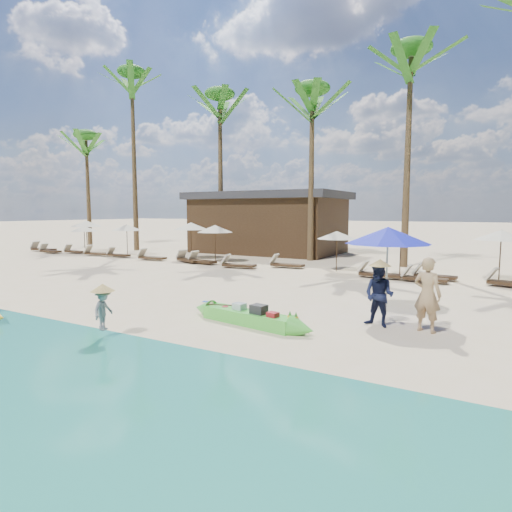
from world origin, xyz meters
The scene contains 35 objects.
ground centered at (0.00, 0.00, 0.00)m, with size 240.00×240.00×0.00m, color beige.
wet_sand_strip centered at (0.00, -5.00, 0.00)m, with size 240.00×4.50×0.01m, color tan.
green_canoe centered at (0.93, -0.20, 0.19)m, with size 4.45×1.02×0.57m.
tourist centered at (5.11, 1.37, 0.93)m, with size 0.68×0.45×1.86m, color tan.
vendor_green centered at (3.97, 1.28, 0.82)m, with size 0.80×0.62×1.64m, color #121732.
vendor_yellow centered at (-1.41, -2.92, 0.67)m, with size 0.64×0.37×0.98m, color gray.
blue_umbrella centered at (3.85, 2.54, 2.29)m, with size 2.35×2.35×2.53m.
resort_parasol_0 centered at (-20.00, 11.48, 2.05)m, with size 2.21×2.21×2.27m.
lounger_0_left centered at (-22.71, 9.68, 0.23)m, with size 2.08×0.92×0.68m.
lounger_0_right centered at (-21.08, 9.15, 0.20)m, with size 1.80×0.61×0.60m.
resort_parasol_1 centered at (-18.96, 10.46, 1.74)m, with size 1.87×1.87×1.93m.
lounger_1_left centered at (-19.43, 9.90, 0.19)m, with size 1.70×0.61×0.57m.
lounger_1_right centered at (-16.77, 9.60, 0.21)m, with size 1.93×0.85×0.63m.
resort_parasol_2 centered at (-15.20, 10.87, 1.88)m, with size 2.02×2.02×2.08m.
lounger_2_left centered at (-14.94, 9.76, 0.19)m, with size 1.66×0.57×0.56m.
resort_parasol_3 centered at (-10.12, 11.33, 2.05)m, with size 2.20×2.20×2.27m.
lounger_3_left centered at (-11.80, 9.51, 0.21)m, with size 1.89×0.70×0.63m.
lounger_3_right centered at (-9.08, 9.67, 0.21)m, with size 1.95×1.15×0.63m.
resort_parasol_4 centered at (-7.79, 10.62, 1.95)m, with size 2.10×2.10×2.17m.
lounger_4_left centered at (-8.04, 9.59, 0.21)m, with size 1.91×0.88×0.62m.
lounger_4_right centered at (-5.32, 9.07, 0.21)m, with size 1.92×0.86×0.63m.
resort_parasol_5 centered at (-0.39, 10.49, 1.80)m, with size 1.93×1.93×1.99m.
lounger_5_left centered at (-3.19, 10.46, 0.21)m, with size 1.87×0.67×0.63m.
resort_parasol_6 centered at (2.65, 10.47, 1.75)m, with size 1.88×1.88×1.94m.
lounger_6_left centered at (1.92, 9.36, 0.22)m, with size 1.97×0.70×0.66m.
lounger_6_right centered at (4.10, 10.10, 0.20)m, with size 1.83×0.68×0.61m.
resort_parasol_7 centered at (6.62, 10.92, 1.98)m, with size 2.13×2.13×2.19m.
lounger_7_left centered at (3.83, 9.13, 0.21)m, with size 1.86×0.65×0.62m.
lounger_7_right centered at (7.00, 9.55, 0.22)m, with size 2.00×1.02×0.65m.
palm_0 centered at (-24.62, 15.48, 8.11)m, with size 2.08×2.08×9.90m.
palm_1 centered at (-17.59, 14.06, 10.82)m, with size 2.08×2.08×13.60m.
palm_2 centered at (-10.45, 15.08, 9.18)m, with size 2.08×2.08×11.33m.
palm_3 centered at (-3.36, 14.27, 8.58)m, with size 2.08×2.08×10.52m.
palm_4 centered at (2.15, 14.01, 9.45)m, with size 2.08×2.08×11.70m.
pavilion_west centered at (-8.00, 17.50, 2.19)m, with size 10.80×6.60×4.30m.
Camera 1 is at (6.60, -9.67, 2.97)m, focal length 30.00 mm.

